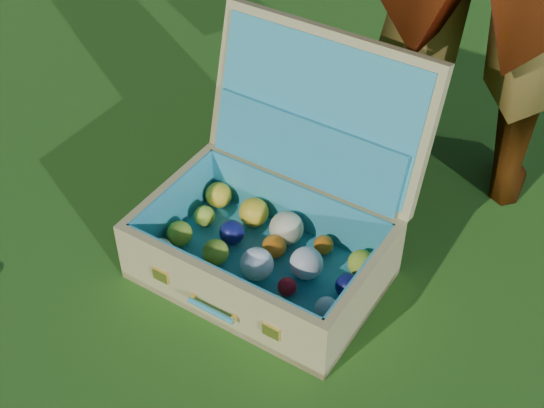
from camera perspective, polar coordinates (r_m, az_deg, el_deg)
The scene contains 2 objects.
ground at distance 1.74m, azimuth -5.37°, elevation -9.15°, with size 60.00×60.00×0.00m, color #215114.
suitcase at distance 1.78m, azimuth 0.57°, elevation -0.43°, with size 0.65×0.61×0.52m.
Camera 1 is at (0.52, -0.96, 1.35)m, focal length 50.00 mm.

